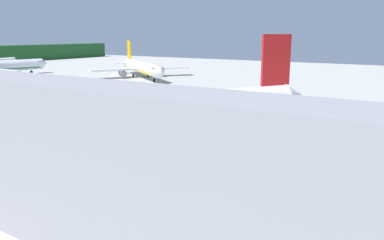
{
  "coord_description": "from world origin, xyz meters",
  "views": [
    {
      "loc": [
        -46.41,
        -7.74,
        11.85
      ],
      "look_at": [
        -10.55,
        15.13,
        2.3
      ],
      "focal_mm": 35.72,
      "sensor_mm": 36.0,
      "label": 1
    }
  ],
  "objects_px": {
    "crew_loader_left": "(241,148)",
    "cargo_container_near": "(268,156)",
    "airliner_mid_apron": "(141,67)",
    "service_truck_baggage": "(331,124)",
    "crew_marshaller": "(239,132)",
    "service_truck_catering": "(1,151)",
    "cargo_container_mid": "(153,175)",
    "airliner_foreground": "(162,111)"
  },
  "relations": [
    {
      "from": "service_truck_catering",
      "to": "cargo_container_mid",
      "type": "bearing_deg",
      "value": -74.21
    },
    {
      "from": "airliner_mid_apron",
      "to": "cargo_container_near",
      "type": "bearing_deg",
      "value": -131.57
    },
    {
      "from": "airliner_mid_apron",
      "to": "service_truck_baggage",
      "type": "bearing_deg",
      "value": -121.76
    },
    {
      "from": "airliner_foreground",
      "to": "crew_loader_left",
      "type": "bearing_deg",
      "value": -95.93
    },
    {
      "from": "cargo_container_near",
      "to": "cargo_container_mid",
      "type": "xyz_separation_m",
      "value": [
        -9.23,
        6.01,
        -0.06
      ]
    },
    {
      "from": "airliner_foreground",
      "to": "service_truck_catering",
      "type": "bearing_deg",
      "value": 156.54
    },
    {
      "from": "airliner_foreground",
      "to": "crew_marshaller",
      "type": "relative_size",
      "value": 21.7
    },
    {
      "from": "crew_loader_left",
      "to": "airliner_foreground",
      "type": "bearing_deg",
      "value": 84.07
    },
    {
      "from": "crew_loader_left",
      "to": "crew_marshaller",
      "type": "bearing_deg",
      "value": 27.36
    },
    {
      "from": "crew_marshaller",
      "to": "crew_loader_left",
      "type": "height_order",
      "value": "same"
    },
    {
      "from": "cargo_container_near",
      "to": "crew_loader_left",
      "type": "relative_size",
      "value": 1.44
    },
    {
      "from": "airliner_foreground",
      "to": "crew_marshaller",
      "type": "bearing_deg",
      "value": -58.4
    },
    {
      "from": "cargo_container_mid",
      "to": "crew_marshaller",
      "type": "xyz_separation_m",
      "value": [
        15.84,
        0.13,
        0.1
      ]
    },
    {
      "from": "service_truck_catering",
      "to": "crew_marshaller",
      "type": "height_order",
      "value": "service_truck_catering"
    },
    {
      "from": "service_truck_baggage",
      "to": "service_truck_catering",
      "type": "bearing_deg",
      "value": 140.36
    },
    {
      "from": "cargo_container_near",
      "to": "crew_marshaller",
      "type": "xyz_separation_m",
      "value": [
        6.62,
        6.14,
        0.04
      ]
    },
    {
      "from": "airliner_mid_apron",
      "to": "crew_loader_left",
      "type": "height_order",
      "value": "airliner_mid_apron"
    },
    {
      "from": "cargo_container_near",
      "to": "crew_marshaller",
      "type": "relative_size",
      "value": 1.44
    },
    {
      "from": "service_truck_catering",
      "to": "cargo_container_near",
      "type": "relative_size",
      "value": 2.71
    },
    {
      "from": "crew_loader_left",
      "to": "cargo_container_near",
      "type": "bearing_deg",
      "value": -106.31
    },
    {
      "from": "cargo_container_near",
      "to": "crew_marshaller",
      "type": "distance_m",
      "value": 9.02
    },
    {
      "from": "cargo_container_near",
      "to": "crew_marshaller",
      "type": "bearing_deg",
      "value": 42.84
    },
    {
      "from": "airliner_mid_apron",
      "to": "service_truck_baggage",
      "type": "height_order",
      "value": "airliner_mid_apron"
    },
    {
      "from": "crew_marshaller",
      "to": "crew_loader_left",
      "type": "distance_m",
      "value": 6.4
    },
    {
      "from": "crew_marshaller",
      "to": "crew_loader_left",
      "type": "xyz_separation_m",
      "value": [
        -5.68,
        -2.94,
        0.0
      ]
    },
    {
      "from": "crew_marshaller",
      "to": "service_truck_baggage",
      "type": "bearing_deg",
      "value": -48.87
    },
    {
      "from": "cargo_container_near",
      "to": "cargo_container_mid",
      "type": "relative_size",
      "value": 1.27
    },
    {
      "from": "airliner_foreground",
      "to": "airliner_mid_apron",
      "type": "relative_size",
      "value": 1.23
    },
    {
      "from": "service_truck_catering",
      "to": "cargo_container_mid",
      "type": "relative_size",
      "value": 3.45
    },
    {
      "from": "service_truck_catering",
      "to": "cargo_container_near",
      "type": "distance_m",
      "value": 24.2
    },
    {
      "from": "airliner_foreground",
      "to": "service_truck_catering",
      "type": "height_order",
      "value": "airliner_foreground"
    },
    {
      "from": "cargo_container_mid",
      "to": "crew_marshaller",
      "type": "distance_m",
      "value": 15.84
    },
    {
      "from": "service_truck_baggage",
      "to": "service_truck_catering",
      "type": "relative_size",
      "value": 0.92
    },
    {
      "from": "service_truck_catering",
      "to": "crew_loader_left",
      "type": "xyz_separation_m",
      "value": [
        14.19,
        -17.04,
        -0.57
      ]
    },
    {
      "from": "service_truck_catering",
      "to": "cargo_container_near",
      "type": "xyz_separation_m",
      "value": [
        13.25,
        -20.24,
        -0.6
      ]
    },
    {
      "from": "crew_marshaller",
      "to": "airliner_foreground",
      "type": "bearing_deg",
      "value": 121.6
    },
    {
      "from": "service_truck_baggage",
      "to": "cargo_container_near",
      "type": "distance_m",
      "value": 14.25
    },
    {
      "from": "cargo_container_mid",
      "to": "crew_marshaller",
      "type": "height_order",
      "value": "cargo_container_mid"
    },
    {
      "from": "airliner_foreground",
      "to": "crew_loader_left",
      "type": "relative_size",
      "value": 21.69
    },
    {
      "from": "crew_marshaller",
      "to": "crew_loader_left",
      "type": "relative_size",
      "value": 1.0
    },
    {
      "from": "airliner_mid_apron",
      "to": "cargo_container_near",
      "type": "xyz_separation_m",
      "value": [
        -51.37,
        -57.93,
        -1.86
      ]
    },
    {
      "from": "service_truck_baggage",
      "to": "crew_marshaller",
      "type": "height_order",
      "value": "service_truck_baggage"
    }
  ]
}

